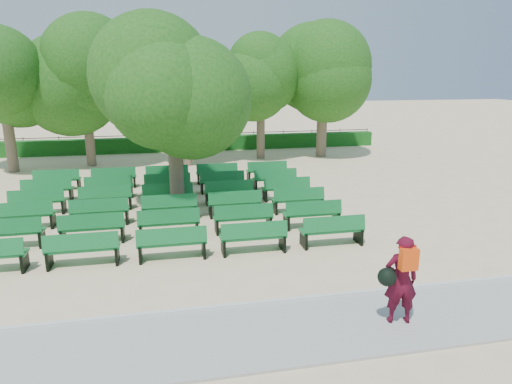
% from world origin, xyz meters
% --- Properties ---
extents(ground, '(120.00, 120.00, 0.00)m').
position_xyz_m(ground, '(0.00, 0.00, 0.00)').
color(ground, beige).
extents(paving, '(30.00, 2.20, 0.06)m').
position_xyz_m(paving, '(0.00, -7.40, 0.03)').
color(paving, '#A7A8A3').
rests_on(paving, ground).
extents(curb, '(30.00, 0.12, 0.10)m').
position_xyz_m(curb, '(0.00, -6.25, 0.05)').
color(curb, silver).
rests_on(curb, ground).
extents(hedge, '(26.00, 0.70, 0.90)m').
position_xyz_m(hedge, '(0.00, 14.00, 0.45)').
color(hedge, '#175A19').
rests_on(hedge, ground).
extents(fence, '(26.00, 0.10, 1.02)m').
position_xyz_m(fence, '(0.00, 14.40, 0.00)').
color(fence, black).
rests_on(fence, ground).
extents(tree_line, '(21.80, 6.80, 7.04)m').
position_xyz_m(tree_line, '(0.00, 10.00, 0.00)').
color(tree_line, '#245C18').
rests_on(tree_line, ground).
extents(bench_array, '(1.83, 0.59, 1.15)m').
position_xyz_m(bench_array, '(-0.81, 0.90, 0.09)').
color(bench_array, '#136F30').
rests_on(bench_array, ground).
extents(tree_among, '(4.43, 4.43, 6.01)m').
position_xyz_m(tree_among, '(-0.48, 1.19, 3.99)').
color(tree_among, brown).
rests_on(tree_among, ground).
extents(person, '(0.87, 0.55, 1.79)m').
position_xyz_m(person, '(3.42, -7.54, 0.98)').
color(person, '#480A1B').
rests_on(person, ground).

